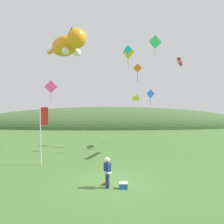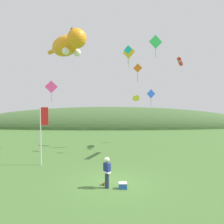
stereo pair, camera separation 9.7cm
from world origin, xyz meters
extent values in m
plane|color=#477033|center=(0.00, 0.00, 0.00)|extent=(120.00, 120.00, 0.00)
ellipsoid|color=#426033|center=(0.00, 30.11, 0.00)|extent=(58.61, 11.82, 7.82)
cylinder|color=#232D47|center=(-0.36, -0.66, 0.44)|extent=(0.24, 0.24, 0.88)
cube|color=navy|center=(-0.36, -0.66, 1.18)|extent=(0.45, 0.46, 0.60)
cube|color=white|center=(-0.36, -0.66, 0.94)|extent=(0.48, 0.48, 0.10)
sphere|color=tan|center=(-0.36, -0.66, 1.59)|extent=(0.20, 0.20, 0.20)
cylinder|color=silver|center=(-0.36, -0.66, 1.68)|extent=(0.30, 0.30, 0.09)
cylinder|color=silver|center=(-0.36, -0.66, 1.74)|extent=(0.20, 0.20, 0.07)
cylinder|color=olive|center=(-0.57, -0.22, 0.11)|extent=(0.13, 0.16, 0.16)
cylinder|color=brown|center=(-0.63, -0.22, 0.11)|extent=(0.01, 0.22, 0.22)
cylinder|color=brown|center=(-0.51, -0.22, 0.11)|extent=(0.01, 0.22, 0.22)
cube|color=blue|center=(0.55, -0.78, 0.15)|extent=(0.49, 0.34, 0.30)
cube|color=white|center=(0.55, -0.78, 0.33)|extent=(0.50, 0.35, 0.06)
cylinder|color=silver|center=(-5.60, 3.95, 2.31)|extent=(0.08, 0.08, 4.62)
cube|color=red|center=(-5.28, 3.95, 3.87)|extent=(0.60, 0.03, 1.40)
ellipsoid|color=orange|center=(-4.28, 7.28, 10.11)|extent=(3.83, 4.23, 1.80)
ellipsoid|color=white|center=(-4.17, 7.13, 9.79)|extent=(2.33, 2.64, 0.99)
sphere|color=orange|center=(-2.91, 5.38, 10.29)|extent=(1.62, 1.62, 1.62)
cone|color=#55330A|center=(-2.55, 5.64, 10.88)|extent=(0.81, 0.81, 0.54)
cone|color=#55330A|center=(-3.27, 5.12, 10.88)|extent=(0.81, 0.81, 0.54)
sphere|color=white|center=(-3.06, 6.52, 9.35)|extent=(0.65, 0.65, 0.65)
sphere|color=white|center=(-3.94, 5.89, 9.35)|extent=(0.65, 0.65, 0.65)
cylinder|color=orange|center=(-5.97, 9.62, 10.20)|extent=(1.51, 1.86, 0.43)
ellipsoid|color=yellow|center=(2.67, 10.79, 5.37)|extent=(0.69, 1.72, 0.60)
cone|color=yellow|center=(2.63, 9.66, 5.37)|extent=(0.62, 0.57, 0.60)
cone|color=yellow|center=(2.67, 10.84, 5.62)|extent=(0.29, 0.29, 0.28)
sphere|color=black|center=(2.89, 11.34, 5.42)|extent=(0.14, 0.14, 0.14)
cylinder|color=red|center=(6.22, 6.75, 8.62)|extent=(1.35, 2.66, 0.36)
torus|color=white|center=(5.72, 5.48, 8.62)|extent=(0.43, 0.22, 0.44)
cube|color=yellow|center=(1.96, 11.27, 10.46)|extent=(1.31, 0.75, 1.49)
cylinder|color=black|center=(1.96, 11.28, 10.46)|extent=(0.88, 0.51, 0.02)
cube|color=#A98511|center=(1.96, 11.27, 9.27)|extent=(0.03, 0.02, 0.90)
cube|color=#E53F8C|center=(-6.38, 10.28, 6.57)|extent=(1.31, 0.37, 1.35)
cylinder|color=black|center=(-6.38, 10.29, 6.57)|extent=(0.88, 0.25, 0.02)
cube|color=#A02C62|center=(-6.38, 10.28, 5.45)|extent=(0.03, 0.02, 0.90)
cube|color=orange|center=(2.52, 7.87, 8.22)|extent=(0.83, 0.31, 0.88)
cylinder|color=black|center=(2.52, 7.88, 8.22)|extent=(0.56, 0.21, 0.02)
cube|color=#A95011|center=(2.52, 7.87, 7.33)|extent=(0.03, 0.02, 0.90)
cube|color=green|center=(4.72, 10.29, 11.34)|extent=(1.46, 0.32, 1.49)
cylinder|color=black|center=(4.72, 10.30, 11.34)|extent=(0.98, 0.22, 0.02)
cube|color=#1A7C35|center=(4.72, 10.29, 10.14)|extent=(0.03, 0.01, 0.90)
cube|color=blue|center=(4.80, 12.95, 5.92)|extent=(1.07, 0.40, 1.13)
cylinder|color=black|center=(4.80, 12.96, 5.92)|extent=(0.72, 0.27, 0.02)
cube|color=#1A3E97|center=(4.80, 12.95, 4.91)|extent=(0.03, 0.02, 0.90)
cube|color=#19BFBF|center=(1.64, 8.57, 10.09)|extent=(0.81, 0.45, 0.92)
cylinder|color=black|center=(1.64, 8.58, 10.09)|extent=(0.55, 0.31, 0.02)
cube|color=#118585|center=(1.64, 8.57, 9.18)|extent=(0.03, 0.02, 0.90)
camera|label=1|loc=(-0.34, -13.12, 5.06)|focal=35.00mm
camera|label=2|loc=(-0.24, -13.12, 5.06)|focal=35.00mm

